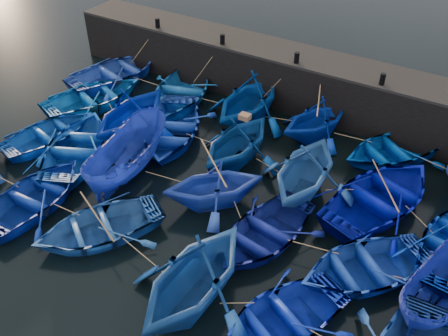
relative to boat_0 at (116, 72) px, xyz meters
The scene contains 32 objects.
ground 12.09m from the boat_0, 38.63° to the right, with size 120.00×120.00×0.00m, color black.
quay_wall 9.91m from the boat_0, 17.43° to the left, with size 26.00×2.50×2.50m, color black.
quay_top 10.09m from the boat_0, 17.43° to the left, with size 26.00×2.50×0.12m, color black.
bollard_0 3.41m from the boat_0, 55.20° to the left, with size 0.24×0.24×0.50m, color black.
bollard_1 6.25m from the boat_0, 20.78° to the left, with size 0.24×0.24×0.50m, color black.
bollard_2 9.93m from the boat_0, 12.33° to the left, with size 0.24×0.24×0.50m, color black.
bollard_3 13.78m from the boat_0, ahead, with size 0.24×0.24×0.50m, color black.
boat_0 is the anchor object (origin of this frame).
boat_1 4.21m from the boat_0, ahead, with size 3.89×5.44×1.13m, color #145AA9.
boat_2 8.07m from the boat_0, ahead, with size 4.09×4.74×2.49m, color navy.
boat_3 11.30m from the boat_0, ahead, with size 3.29×3.81×2.01m, color #042996.
boat_4 14.74m from the boat_0, ahead, with size 3.27×4.57×0.95m, color #003F92.
boat_6 2.69m from the boat_0, 73.22° to the right, with size 3.67×5.13×1.06m, color #0B5DB8.
boat_7 5.47m from the boat_0, 40.93° to the right, with size 3.99×4.62×2.43m, color #0021A3.
boat_8 6.43m from the boat_0, 27.12° to the right, with size 3.91×5.46×1.13m, color blue.
boat_9 9.72m from the boat_0, 17.61° to the right, with size 3.73×4.33×2.28m, color navy.
boat_10 12.92m from the boat_0, 14.89° to the right, with size 3.94×4.57×2.40m, color #235793.
boat_11 15.54m from the boat_0, ahead, with size 3.98×5.56×1.15m, color #00078D.
boat_13 6.10m from the boat_0, 77.52° to the right, with size 3.19×4.46×0.92m, color #0C45A5.
boat_14 6.88m from the boat_0, 62.50° to the right, with size 3.69×5.16×1.07m, color #104CB5.
boat_15 8.41m from the boat_0, 45.60° to the right, with size 1.91×5.07×1.96m, color #1C329B.
boat_16 11.37m from the boat_0, 30.21° to the right, with size 3.30×3.83×2.02m, color #203DB5.
boat_17 13.95m from the boat_0, 27.57° to the right, with size 3.23×4.52×0.94m, color navy.
boat_18 17.03m from the boat_0, 21.14° to the right, with size 3.33×4.66×0.97m, color #13399F.
boat_19 19.18m from the boat_0, 18.32° to the right, with size 1.66×4.42×1.71m, color navy.
boat_21 10.17m from the boat_0, 66.32° to the right, with size 3.38×4.73×0.98m, color navy.
boat_22 11.75m from the boat_0, 51.95° to the right, with size 3.28×4.59×0.95m, color #2458A0.
boat_23 15.38m from the boat_0, 40.01° to the right, with size 4.15×4.82×2.54m, color navy.
boat_24 17.18m from the boat_0, 32.85° to the right, with size 3.13×4.37×0.91m, color #0C26CA.
wooden_crate 10.15m from the boat_0, 17.09° to the right, with size 0.43×0.35×0.22m, color brown.
mooring_ropes 9.60m from the boat_0, 15.49° to the right, with size 18.12×11.88×2.10m.
loose_oars 11.76m from the boat_0, 21.33° to the right, with size 10.34×11.88×1.12m.
Camera 1 is at (8.18, -10.19, 12.87)m, focal length 40.00 mm.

